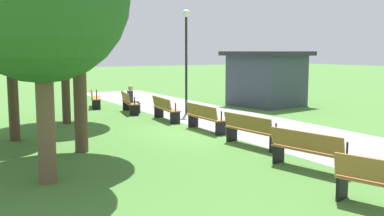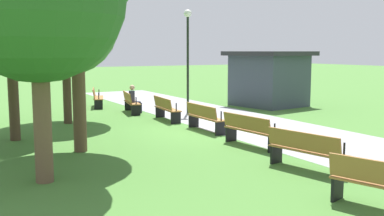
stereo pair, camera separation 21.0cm
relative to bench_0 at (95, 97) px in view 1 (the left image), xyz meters
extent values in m
plane|color=#477A33|center=(7.94, 1.29, -0.48)|extent=(120.00, 120.00, 0.00)
cube|color=#939399|center=(7.94, 3.36, -0.47)|extent=(30.77, 4.03, 0.01)
cube|color=#996633|center=(0.02, 0.07, -0.03)|extent=(1.91, 0.98, 0.04)
cube|color=#996633|center=(-0.04, -0.12, 0.21)|extent=(1.81, 0.66, 0.40)
cube|color=black|center=(-0.81, 0.33, -0.26)|extent=(0.17, 0.37, 0.43)
cylinder|color=black|center=(-0.81, 0.35, 0.13)|extent=(0.06, 0.06, 0.30)
cube|color=black|center=(0.85, -0.20, -0.26)|extent=(0.17, 0.37, 0.43)
cylinder|color=black|center=(0.86, -0.18, 0.13)|extent=(0.06, 0.06, 0.30)
cube|color=#996633|center=(2.61, 0.74, -0.03)|extent=(1.92, 0.81, 0.04)
cube|color=#996633|center=(2.57, 0.55, 0.21)|extent=(1.85, 0.48, 0.40)
cube|color=black|center=(1.76, 0.92, -0.26)|extent=(0.13, 0.38, 0.43)
cylinder|color=black|center=(1.76, 0.94, 0.13)|extent=(0.05, 0.05, 0.30)
cube|color=black|center=(3.47, 0.56, -0.26)|extent=(0.13, 0.38, 0.43)
cylinder|color=black|center=(3.47, 0.58, 0.13)|extent=(0.05, 0.05, 0.30)
cube|color=#996633|center=(5.26, 1.15, -0.03)|extent=(1.90, 0.63, 0.04)
cube|color=#996633|center=(5.24, 0.95, 0.21)|extent=(1.87, 0.29, 0.40)
cube|color=black|center=(4.40, 1.24, -0.26)|extent=(0.10, 0.38, 0.43)
cylinder|color=black|center=(4.40, 1.26, 0.13)|extent=(0.05, 0.05, 0.30)
cube|color=black|center=(6.13, 1.06, -0.26)|extent=(0.10, 0.38, 0.43)
cylinder|color=black|center=(6.13, 1.08, 0.13)|extent=(0.05, 0.05, 0.30)
cube|color=#996633|center=(7.94, 1.29, -0.03)|extent=(1.86, 0.44, 0.04)
cube|color=#996633|center=(7.94, 1.09, 0.21)|extent=(1.86, 0.10, 0.40)
cube|color=black|center=(7.07, 1.29, -0.26)|extent=(0.06, 0.37, 0.43)
cylinder|color=black|center=(7.07, 1.31, 0.13)|extent=(0.04, 0.04, 0.30)
cube|color=black|center=(8.81, 1.29, -0.26)|extent=(0.06, 0.37, 0.43)
cylinder|color=black|center=(8.81, 1.31, 0.13)|extent=(0.04, 0.04, 0.30)
cube|color=#996633|center=(10.62, 1.15, -0.03)|extent=(1.90, 0.63, 0.04)
cube|color=#996633|center=(10.64, 0.95, 0.21)|extent=(1.87, 0.29, 0.40)
cube|color=black|center=(9.75, 1.06, -0.26)|extent=(0.10, 0.38, 0.43)
cylinder|color=black|center=(9.75, 1.08, 0.13)|extent=(0.05, 0.05, 0.30)
cube|color=black|center=(11.49, 1.24, -0.26)|extent=(0.10, 0.38, 0.43)
cylinder|color=black|center=(11.48, 1.26, 0.13)|extent=(0.05, 0.05, 0.30)
cube|color=#996633|center=(13.27, 0.74, -0.03)|extent=(1.92, 0.81, 0.04)
cube|color=#996633|center=(13.31, 0.55, 0.21)|extent=(1.85, 0.48, 0.40)
cube|color=black|center=(12.41, 0.56, -0.26)|extent=(0.13, 0.38, 0.43)
cylinder|color=black|center=(12.41, 0.58, 0.13)|extent=(0.05, 0.05, 0.30)
cube|color=black|center=(14.12, 0.92, -0.26)|extent=(0.13, 0.38, 0.43)
cylinder|color=black|center=(14.12, 0.94, 0.13)|extent=(0.05, 0.05, 0.30)
cube|color=black|center=(15.03, -0.20, -0.26)|extent=(0.17, 0.37, 0.43)
cylinder|color=black|center=(15.02, -0.18, 0.13)|extent=(0.06, 0.06, 0.30)
cube|color=#2D3347|center=(2.68, 0.71, 0.22)|extent=(0.35, 0.26, 0.50)
sphere|color=tan|center=(2.68, 0.73, 0.61)|extent=(0.22, 0.22, 0.22)
cylinder|color=#23232D|center=(2.63, 0.90, -0.05)|extent=(0.20, 0.38, 0.13)
cylinder|color=#23232D|center=(2.66, 1.08, -0.26)|extent=(0.13, 0.13, 0.43)
cylinder|color=#23232D|center=(2.80, 0.87, -0.05)|extent=(0.20, 0.38, 0.13)
cylinder|color=#23232D|center=(2.84, 1.04, -0.26)|extent=(0.13, 0.13, 0.43)
cylinder|color=#4C3828|center=(4.15, -2.35, 0.73)|extent=(0.30, 0.30, 2.41)
sphere|color=#3D7533|center=(4.15, -2.35, 3.18)|extent=(3.84, 3.84, 3.84)
cylinder|color=brown|center=(8.95, -3.16, 1.51)|extent=(0.34, 0.34, 3.97)
cylinder|color=brown|center=(11.38, -4.54, 0.83)|extent=(0.35, 0.35, 2.61)
cylinder|color=#4C3828|center=(6.55, -4.47, 0.84)|extent=(0.30, 0.30, 2.63)
sphere|color=#336B2D|center=(6.55, -4.47, 2.98)|extent=(2.52, 2.52, 2.52)
cylinder|color=black|center=(3.94, 2.73, 1.54)|extent=(0.10, 0.10, 4.02)
sphere|color=white|center=(3.94, 2.73, 3.69)|extent=(0.32, 0.32, 0.32)
cube|color=#38424C|center=(3.42, 7.42, 0.73)|extent=(3.29, 3.12, 2.41)
cube|color=#28282D|center=(3.42, 7.42, 2.03)|extent=(3.86, 3.69, 0.20)
camera|label=1|loc=(20.48, -6.36, 2.16)|focal=42.14mm
camera|label=2|loc=(20.58, -6.17, 2.16)|focal=42.14mm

